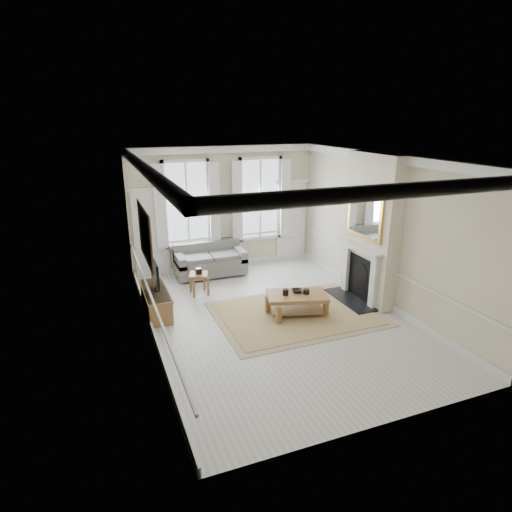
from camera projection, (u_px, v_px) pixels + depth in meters
name	position (u px, v px, depth m)	size (l,w,h in m)	color
floor	(276.00, 318.00, 9.20)	(7.20, 7.20, 0.00)	#B7B5AD
ceiling	(278.00, 157.00, 8.13)	(7.20, 7.20, 0.00)	white
back_wall	(224.00, 208.00, 11.85)	(5.20, 5.20, 0.00)	beige
left_wall	(146.00, 257.00, 7.77)	(7.20, 7.20, 0.00)	beige
right_wall	(383.00, 231.00, 9.56)	(7.20, 7.20, 0.00)	beige
window_left	(187.00, 204.00, 11.38)	(1.26, 0.20, 2.20)	#B2BCC6
window_right	(260.00, 199.00, 12.11)	(1.26, 0.20, 2.20)	#B2BCC6
door_left	(151.00, 235.00, 11.28)	(0.90, 0.08, 2.30)	silver
door_right	(291.00, 222.00, 12.69)	(0.90, 0.08, 2.30)	silver
painting	(145.00, 234.00, 7.94)	(0.05, 1.66, 1.06)	#9F731B
chimney_breast	(371.00, 229.00, 9.68)	(0.35, 1.70, 3.38)	beige
hearth	(350.00, 300.00, 10.05)	(0.55, 1.50, 0.05)	black
fireplace	(360.00, 271.00, 9.90)	(0.21, 1.45, 1.33)	silver
mirror	(364.00, 215.00, 9.49)	(0.06, 1.26, 1.06)	gold
sofa	(210.00, 262.00, 11.63)	(1.86, 0.90, 0.86)	slate
side_table	(199.00, 278.00, 10.32)	(0.54, 0.54, 0.53)	brown
rug	(296.00, 314.00, 9.37)	(3.50, 2.60, 0.02)	tan
coffee_table	(297.00, 298.00, 9.25)	(1.44, 1.08, 0.48)	brown
ceramic_pot_a	(286.00, 292.00, 9.17)	(0.13, 0.13, 0.13)	black
ceramic_pot_b	(306.00, 292.00, 9.24)	(0.14, 0.14, 0.10)	black
bowl	(297.00, 291.00, 9.32)	(0.24, 0.24, 0.06)	black
tv_stand	(156.00, 301.00, 9.39)	(0.48, 1.50, 0.54)	brown
tv	(155.00, 273.00, 9.19)	(0.08, 0.90, 0.68)	black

